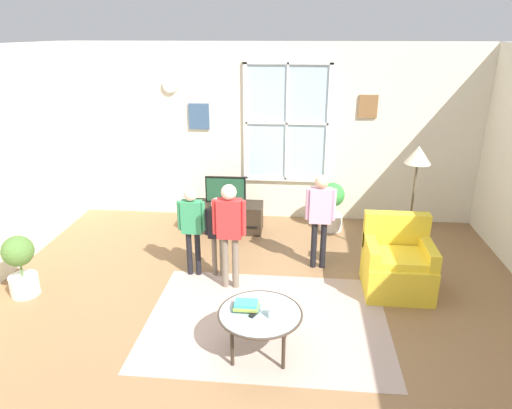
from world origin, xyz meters
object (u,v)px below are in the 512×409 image
Objects in this scene: remote_near_books at (255,313)px; potted_plant_by_window at (332,205)px; television at (226,190)px; book_stack at (246,306)px; floor_lamp at (417,167)px; coffee_table at (260,315)px; armchair at (397,264)px; cup at (272,312)px; person_black_shirt at (217,228)px; person_green_shirt at (192,222)px; person_red_shirt at (229,225)px; person_pink_shirt at (320,211)px; tv_stand at (226,217)px; potted_plant_corner at (20,264)px.

remote_near_books is 3.17m from potted_plant_by_window.
television is 2.32× the size of book_stack.
coffee_table is at bearing -131.43° from floor_lamp.
book_stack is (-1.64, -1.25, 0.14)m from armchair.
person_black_shirt is (-0.76, 1.48, 0.17)m from cup.
person_green_shirt reaches higher than cup.
armchair is 2.17m from person_black_shirt.
person_green_shirt reaches higher than coffee_table.
person_black_shirt is (0.31, 0.01, -0.07)m from person_green_shirt.
coffee_table is 3.12m from potted_plant_by_window.
person_red_shirt is 0.82× the size of floor_lamp.
person_pink_shirt is (0.60, 1.76, 0.38)m from coffee_table.
tv_stand is at bearing 102.85° from book_stack.
tv_stand is 1.47× the size of potted_plant_by_window.
person_green_shirt is (-0.91, 1.44, 0.28)m from remote_near_books.
person_pink_shirt reaches higher than armchair.
cup is 3.04m from potted_plant_corner.
person_pink_shirt is 1.59m from person_green_shirt.
tv_stand is at bearing 107.07° from cup.
person_red_shirt is at bearing 115.31° from cup.
book_stack is (0.64, -2.79, 0.25)m from tv_stand.
floor_lamp is at bearing 45.72° from book_stack.
tv_stand is 0.86× the size of person_red_shirt.
cup is 0.14× the size of potted_plant_corner.
person_pink_shirt reaches higher than potted_plant_by_window.
coffee_table is at bearing -55.85° from person_green_shirt.
person_black_shirt is (-0.60, 1.45, 0.21)m from remote_near_books.
person_pink_shirt is at bearing -38.26° from tv_stand.
cup is 0.06× the size of floor_lamp.
potted_plant_corner is at bearing 164.25° from remote_near_books.
person_green_shirt is 2.00m from potted_plant_corner.
potted_plant_corner is (-4.32, -0.54, 0.07)m from armchair.
remote_near_books is 2.85m from floor_lamp.
person_green_shirt is 2.84m from floor_lamp.
potted_plant_by_window reaches higher than coffee_table.
potted_plant_corner reaches higher than book_stack.
person_red_shirt is at bearing 106.16° from book_stack.
potted_plant_by_window reaches higher than remote_near_books.
floor_lamp is at bearing 12.16° from person_green_shirt.
person_pink_shirt is at bearing 16.40° from potted_plant_corner.
person_pink_shirt is at bearing -168.41° from floor_lamp.
potted_plant_by_window is (-0.67, 1.72, 0.08)m from armchair.
person_red_shirt is 0.37m from person_black_shirt.
potted_plant_by_window reaches higher than potted_plant_corner.
person_green_shirt reaches higher than tv_stand.
potted_plant_corner is (-2.17, -0.67, -0.25)m from person_black_shirt.
armchair reaches higher than coffee_table.
potted_plant_by_window is at bearing 55.30° from person_red_shirt.
remote_near_books is at bearing -70.96° from person_red_shirt.
floor_lamp is at bearing 20.82° from person_red_shirt.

